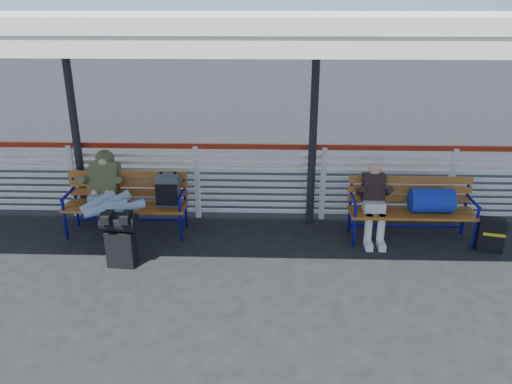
{
  "coord_description": "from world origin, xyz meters",
  "views": [
    {
      "loc": [
        1.19,
        -5.55,
        3.28
      ],
      "look_at": [
        0.97,
        1.0,
        0.79
      ],
      "focal_mm": 35.0,
      "sensor_mm": 36.0,
      "label": 1
    }
  ],
  "objects_px": {
    "bench_right": "(422,202)",
    "traveler_man": "(109,199)",
    "bench_left": "(140,195)",
    "companion_person": "(374,202)",
    "suitcase_side": "(491,235)",
    "luggage_stack": "(121,237)"
  },
  "relations": [
    {
      "from": "bench_right",
      "to": "traveler_man",
      "type": "relative_size",
      "value": 1.1
    },
    {
      "from": "bench_right",
      "to": "bench_left",
      "type": "bearing_deg",
      "value": 178.16
    },
    {
      "from": "bench_right",
      "to": "suitcase_side",
      "type": "xyz_separation_m",
      "value": [
        0.92,
        -0.3,
        -0.36
      ]
    },
    {
      "from": "traveler_man",
      "to": "companion_person",
      "type": "relative_size",
      "value": 1.43
    },
    {
      "from": "bench_left",
      "to": "bench_right",
      "type": "distance_m",
      "value": 4.12
    },
    {
      "from": "bench_left",
      "to": "companion_person",
      "type": "bearing_deg",
      "value": -2.29
    },
    {
      "from": "luggage_stack",
      "to": "bench_left",
      "type": "xyz_separation_m",
      "value": [
        0.01,
        1.03,
        0.19
      ]
    },
    {
      "from": "luggage_stack",
      "to": "traveler_man",
      "type": "height_order",
      "value": "traveler_man"
    },
    {
      "from": "traveler_man",
      "to": "bench_left",
      "type": "bearing_deg",
      "value": 43.82
    },
    {
      "from": "bench_left",
      "to": "traveler_man",
      "type": "distance_m",
      "value": 0.5
    },
    {
      "from": "companion_person",
      "to": "suitcase_side",
      "type": "height_order",
      "value": "companion_person"
    },
    {
      "from": "luggage_stack",
      "to": "suitcase_side",
      "type": "relative_size",
      "value": 1.58
    },
    {
      "from": "companion_person",
      "to": "luggage_stack",
      "type": "bearing_deg",
      "value": -165.49
    },
    {
      "from": "traveler_man",
      "to": "suitcase_side",
      "type": "height_order",
      "value": "traveler_man"
    },
    {
      "from": "companion_person",
      "to": "bench_left",
      "type": "bearing_deg",
      "value": 177.71
    },
    {
      "from": "bench_right",
      "to": "companion_person",
      "type": "relative_size",
      "value": 1.57
    },
    {
      "from": "luggage_stack",
      "to": "suitcase_side",
      "type": "bearing_deg",
      "value": 12.0
    },
    {
      "from": "bench_right",
      "to": "traveler_man",
      "type": "distance_m",
      "value": 4.48
    },
    {
      "from": "luggage_stack",
      "to": "companion_person",
      "type": "xyz_separation_m",
      "value": [
        3.45,
        0.89,
        0.19
      ]
    },
    {
      "from": "luggage_stack",
      "to": "bench_right",
      "type": "bearing_deg",
      "value": 17.55
    },
    {
      "from": "luggage_stack",
      "to": "bench_right",
      "type": "distance_m",
      "value": 4.23
    },
    {
      "from": "luggage_stack",
      "to": "bench_left",
      "type": "bearing_deg",
      "value": 94.56
    }
  ]
}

